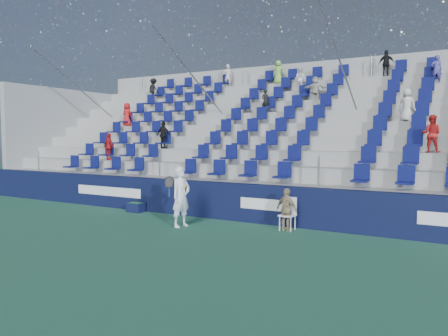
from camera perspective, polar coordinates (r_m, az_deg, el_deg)
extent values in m
plane|color=#2A6247|center=(11.76, -7.81, -9.09)|extent=(70.00, 70.00, 0.00)
cube|color=#0E1234|center=(14.22, 0.01, -4.31)|extent=(24.00, 0.30, 1.20)
cube|color=white|center=(17.14, -14.90, -2.96)|extent=(3.20, 0.02, 0.34)
cube|color=white|center=(13.39, 5.24, -4.76)|extent=(1.60, 0.02, 0.34)
cube|color=gray|center=(14.72, 1.14, -4.03)|extent=(24.00, 0.85, 1.20)
cube|color=gray|center=(15.43, 2.67, -2.73)|extent=(24.00, 0.85, 1.70)
cube|color=gray|center=(16.16, 4.06, -1.54)|extent=(24.00, 0.85, 2.20)
cube|color=gray|center=(16.90, 5.33, -0.45)|extent=(24.00, 0.85, 2.70)
cube|color=gray|center=(17.66, 6.49, 0.55)|extent=(24.00, 0.85, 3.20)
cube|color=gray|center=(18.42, 7.56, 1.46)|extent=(24.00, 0.85, 3.70)
cube|color=gray|center=(19.20, 8.54, 2.30)|extent=(24.00, 0.85, 4.20)
cube|color=gray|center=(19.99, 9.44, 3.07)|extent=(24.00, 0.85, 4.70)
cube|color=gray|center=(20.79, 10.28, 3.78)|extent=(24.00, 0.85, 5.20)
cube|color=gray|center=(21.43, 10.91, 5.12)|extent=(24.00, 0.50, 6.20)
cube|color=gray|center=(24.87, -19.43, 3.64)|extent=(0.30, 7.65, 5.20)
cube|color=#0C124D|center=(14.61, 1.14, -0.34)|extent=(16.05, 0.50, 0.70)
cube|color=#0C124D|center=(15.33, 2.68, 1.73)|extent=(16.05, 0.50, 0.70)
cube|color=#0C124D|center=(16.08, 4.09, 3.61)|extent=(16.05, 0.50, 0.70)
cube|color=#0C124D|center=(16.85, 5.37, 5.32)|extent=(16.05, 0.50, 0.70)
cube|color=#0C124D|center=(17.65, 6.54, 6.88)|extent=(16.05, 0.50, 0.70)
cube|color=#0C124D|center=(18.46, 7.62, 8.30)|extent=(16.05, 0.50, 0.70)
cube|color=#0C124D|center=(19.29, 8.61, 9.59)|extent=(16.05, 0.50, 0.70)
cube|color=#0C124D|center=(20.13, 9.53, 10.78)|extent=(16.05, 0.50, 0.70)
cube|color=#0C124D|center=(20.99, 10.38, 11.86)|extent=(16.05, 0.50, 0.70)
cylinder|color=gray|center=(19.10, -1.82, 9.09)|extent=(0.06, 7.68, 4.55)
cylinder|color=gray|center=(16.74, 16.16, 9.65)|extent=(0.06, 7.68, 4.55)
cylinder|color=gray|center=(23.41, -16.24, 7.99)|extent=(0.06, 7.68, 4.55)
imported|color=black|center=(24.22, -9.21, 10.15)|extent=(0.82, 0.59, 1.14)
imported|color=black|center=(20.04, 20.45, 12.66)|extent=(0.68, 0.33, 1.12)
imported|color=white|center=(20.05, 9.89, 11.31)|extent=(0.51, 0.40, 1.05)
imported|color=black|center=(18.72, 5.43, 8.69)|extent=(0.37, 0.26, 0.98)
imported|color=#423E89|center=(18.88, 25.99, 11.48)|extent=(0.45, 0.35, 1.09)
imported|color=red|center=(21.89, -12.55, 6.83)|extent=(0.56, 0.36, 1.14)
imported|color=red|center=(14.45, 25.46, 4.04)|extent=(0.57, 0.46, 1.13)
imported|color=beige|center=(18.87, 11.83, 10.12)|extent=(0.97, 0.59, 0.99)
imported|color=red|center=(19.13, -14.81, 2.73)|extent=(0.72, 0.45, 1.15)
imported|color=black|center=(18.27, -7.91, 4.30)|extent=(0.68, 0.33, 1.13)
imported|color=#7DB849|center=(21.42, 7.11, 12.31)|extent=(0.58, 0.41, 1.13)
imported|color=beige|center=(16.28, 22.77, 7.59)|extent=(0.59, 0.43, 1.13)
imported|color=beige|center=(22.65, 0.50, 11.92)|extent=(0.49, 0.40, 1.16)
imported|color=white|center=(13.05, -5.63, -3.74)|extent=(0.55, 0.73, 1.80)
cylinder|color=navy|center=(12.98, -7.18, -3.15)|extent=(0.03, 0.03, 0.28)
torus|color=black|center=(12.95, -7.19, -1.83)|extent=(0.30, 0.17, 0.28)
plane|color=#262626|center=(12.95, -7.19, -1.83)|extent=(0.30, 0.16, 0.29)
sphere|color=#BBCE2F|center=(12.71, -5.25, -2.58)|extent=(0.07, 0.07, 0.07)
sphere|color=#BBCE2F|center=(12.76, -5.10, -2.42)|extent=(0.07, 0.07, 0.07)
cube|color=white|center=(12.66, 8.28, -6.15)|extent=(0.44, 0.44, 0.04)
cube|color=white|center=(12.80, 8.62, -4.88)|extent=(0.42, 0.07, 0.51)
cylinder|color=white|center=(12.61, 7.27, -7.23)|extent=(0.03, 0.03, 0.41)
cylinder|color=white|center=(12.49, 8.70, -7.36)|extent=(0.03, 0.03, 0.41)
cylinder|color=white|center=(12.91, 7.85, -6.97)|extent=(0.03, 0.03, 0.41)
cylinder|color=white|center=(12.79, 9.25, -7.09)|extent=(0.03, 0.03, 0.41)
imported|color=tan|center=(12.58, 8.20, -5.40)|extent=(0.77, 0.50, 1.22)
cube|color=#0F1437|center=(15.95, -11.42, -5.07)|extent=(0.62, 0.42, 0.33)
cube|color=#1E662D|center=(15.94, -11.42, -4.80)|extent=(0.50, 0.30, 0.20)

